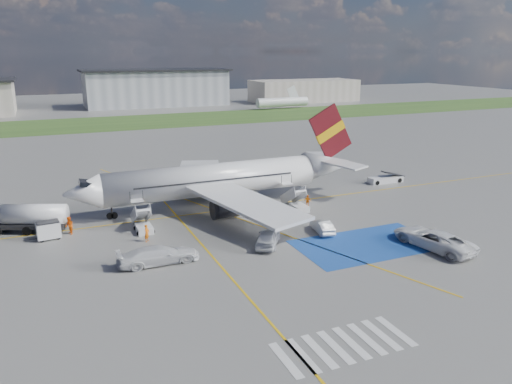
% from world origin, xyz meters
% --- Properties ---
extents(ground, '(400.00, 400.00, 0.00)m').
position_xyz_m(ground, '(0.00, 0.00, 0.00)').
color(ground, '#60605E').
rests_on(ground, ground).
extents(grass_strip, '(400.00, 30.00, 0.01)m').
position_xyz_m(grass_strip, '(0.00, 95.00, 0.01)').
color(grass_strip, '#2D4C1E').
rests_on(grass_strip, ground).
extents(taxiway_line_main, '(120.00, 0.20, 0.01)m').
position_xyz_m(taxiway_line_main, '(0.00, 12.00, 0.01)').
color(taxiway_line_main, gold).
rests_on(taxiway_line_main, ground).
extents(taxiway_line_cross, '(0.20, 60.00, 0.01)m').
position_xyz_m(taxiway_line_cross, '(-5.00, -10.00, 0.01)').
color(taxiway_line_cross, gold).
rests_on(taxiway_line_cross, ground).
extents(taxiway_line_diag, '(20.71, 56.45, 0.01)m').
position_xyz_m(taxiway_line_diag, '(0.00, 12.00, 0.01)').
color(taxiway_line_diag, gold).
rests_on(taxiway_line_diag, ground).
extents(staging_box, '(14.00, 8.00, 0.01)m').
position_xyz_m(staging_box, '(10.00, -4.00, 0.01)').
color(staging_box, '#194499').
rests_on(staging_box, ground).
extents(crosswalk, '(9.00, 4.00, 0.01)m').
position_xyz_m(crosswalk, '(-1.80, -18.00, 0.01)').
color(crosswalk, silver).
rests_on(crosswalk, ground).
extents(terminal_centre, '(48.00, 18.00, 12.00)m').
position_xyz_m(terminal_centre, '(20.00, 135.00, 6.00)').
color(terminal_centre, gray).
rests_on(terminal_centre, ground).
extents(terminal_east, '(40.00, 16.00, 8.00)m').
position_xyz_m(terminal_east, '(75.00, 128.00, 4.00)').
color(terminal_east, '#A0978A').
rests_on(terminal_east, ground).
extents(airliner, '(36.81, 32.95, 11.92)m').
position_xyz_m(airliner, '(1.51, 14.00, 3.39)').
color(airliner, silver).
rests_on(airliner, ground).
extents(airstairs_fwd, '(1.90, 5.20, 3.60)m').
position_xyz_m(airstairs_fwd, '(-9.50, 8.70, 0.62)').
color(airstairs_fwd, silver).
rests_on(airstairs_fwd, ground).
extents(airstairs_aft, '(1.90, 5.20, 3.60)m').
position_xyz_m(airstairs_aft, '(9.00, 8.70, 0.62)').
color(airstairs_aft, silver).
rests_on(airstairs_aft, ground).
extents(fuel_tanker, '(9.07, 5.65, 3.03)m').
position_xyz_m(fuel_tanker, '(-20.97, 13.35, 1.28)').
color(fuel_tanker, black).
rests_on(fuel_tanker, ground).
extents(gpu_cart, '(2.39, 1.69, 1.87)m').
position_xyz_m(gpu_cart, '(-18.78, 10.04, 0.84)').
color(gpu_cart, silver).
rests_on(gpu_cart, ground).
extents(belt_loader, '(5.62, 2.18, 1.67)m').
position_xyz_m(belt_loader, '(26.85, 15.14, 0.42)').
color(belt_loader, silver).
rests_on(belt_loader, ground).
extents(car_silver_a, '(4.43, 5.28, 1.70)m').
position_xyz_m(car_silver_a, '(0.90, -0.35, 0.85)').
color(car_silver_a, silver).
rests_on(car_silver_a, ground).
extents(car_silver_b, '(2.08, 4.25, 1.34)m').
position_xyz_m(car_silver_b, '(7.69, 0.73, 0.67)').
color(car_silver_b, silver).
rests_on(car_silver_b, ground).
extents(van_white_a, '(3.98, 6.83, 2.41)m').
position_xyz_m(van_white_a, '(15.37, -7.21, 1.21)').
color(van_white_a, white).
rests_on(van_white_a, ground).
extents(van_white_b, '(5.50, 2.26, 2.15)m').
position_xyz_m(van_white_b, '(-9.90, -0.40, 1.08)').
color(van_white_b, silver).
rests_on(van_white_b, ground).
extents(crew_fwd, '(0.74, 0.77, 1.78)m').
position_xyz_m(crew_fwd, '(-9.77, 5.43, 0.89)').
color(crew_fwd, orange).
rests_on(crew_fwd, ground).
extents(crew_nose, '(0.96, 1.09, 1.91)m').
position_xyz_m(crew_nose, '(-16.75, 10.64, 0.95)').
color(crew_nose, '#ED5C0C').
rests_on(crew_nose, ground).
extents(crew_aft, '(0.90, 0.97, 1.60)m').
position_xyz_m(crew_aft, '(10.54, 9.00, 0.80)').
color(crew_aft, orange).
rests_on(crew_aft, ground).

